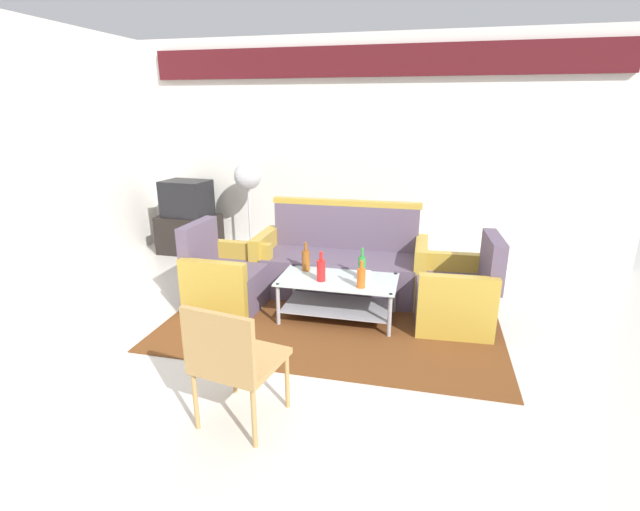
{
  "coord_description": "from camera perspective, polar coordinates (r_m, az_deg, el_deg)",
  "views": [
    {
      "loc": [
        0.76,
        -3.0,
        1.92
      ],
      "look_at": [
        -0.15,
        0.84,
        0.65
      ],
      "focal_mm": 25.67,
      "sensor_mm": 36.0,
      "label": 1
    }
  ],
  "objects": [
    {
      "name": "armchair_right",
      "position": [
        4.4,
        16.7,
        -4.75
      ],
      "size": [
        0.74,
        0.79,
        0.85
      ],
      "rotation": [
        0.0,
        0.0,
        1.62
      ],
      "color": "#5B4C60",
      "rests_on": "rug"
    },
    {
      "name": "bottle_brown",
      "position": [
        4.45,
        -1.77,
        -0.54
      ],
      "size": [
        0.08,
        0.08,
        0.29
      ],
      "color": "brown",
      "rests_on": "coffee_table"
    },
    {
      "name": "bottle_red",
      "position": [
        4.18,
        0.14,
        -1.8
      ],
      "size": [
        0.08,
        0.08,
        0.28
      ],
      "color": "red",
      "rests_on": "coffee_table"
    },
    {
      "name": "armchair_left",
      "position": [
        4.69,
        -11.66,
        -2.95
      ],
      "size": [
        0.72,
        0.78,
        0.85
      ],
      "rotation": [
        0.0,
        0.0,
        -1.6
      ],
      "color": "#5B4C60",
      "rests_on": "rug"
    },
    {
      "name": "ground_plane",
      "position": [
        3.64,
        -0.74,
        -13.99
      ],
      "size": [
        14.0,
        14.0,
        0.0
      ],
      "primitive_type": "plane",
      "color": "beige"
    },
    {
      "name": "wicker_chair",
      "position": [
        2.88,
        -10.89,
        -12.28
      ],
      "size": [
        0.56,
        0.56,
        0.84
      ],
      "rotation": [
        0.0,
        0.0,
        -0.18
      ],
      "color": "#AD844C",
      "rests_on": "ground"
    },
    {
      "name": "rug",
      "position": [
        4.46,
        1.83,
        -7.64
      ],
      "size": [
        3.06,
        2.1,
        0.01
      ],
      "primitive_type": "cube",
      "color": "brown",
      "rests_on": "ground"
    },
    {
      "name": "couch",
      "position": [
        4.95,
        2.6,
        -1.11
      ],
      "size": [
        1.81,
        0.75,
        0.96
      ],
      "rotation": [
        0.0,
        0.0,
        3.15
      ],
      "color": "#5B4C60",
      "rests_on": "rug"
    },
    {
      "name": "television",
      "position": [
        6.5,
        -16.27,
        6.86
      ],
      "size": [
        0.64,
        0.49,
        0.48
      ],
      "rotation": [
        0.0,
        0.0,
        3.05
      ],
      "color": "black",
      "rests_on": "tv_stand"
    },
    {
      "name": "bottle_orange",
      "position": [
        4.05,
        5.16,
        -2.75
      ],
      "size": [
        0.07,
        0.07,
        0.25
      ],
      "color": "#D85919",
      "rests_on": "coffee_table"
    },
    {
      "name": "tv_stand",
      "position": [
        6.61,
        -15.91,
        2.61
      ],
      "size": [
        0.8,
        0.5,
        0.52
      ],
      "primitive_type": "cube",
      "color": "black",
      "rests_on": "ground"
    },
    {
      "name": "wall_back",
      "position": [
        6.12,
        6.38,
        13.57
      ],
      "size": [
        6.52,
        0.19,
        2.8
      ],
      "color": "silver",
      "rests_on": "ground"
    },
    {
      "name": "bottle_green",
      "position": [
        4.28,
        5.24,
        -1.36
      ],
      "size": [
        0.07,
        0.07,
        0.29
      ],
      "color": "#2D8C38",
      "rests_on": "coffee_table"
    },
    {
      "name": "coffee_table",
      "position": [
        4.32,
        2.27,
        -4.61
      ],
      "size": [
        1.1,
        0.6,
        0.4
      ],
      "color": "silver",
      "rests_on": "rug"
    },
    {
      "name": "cup",
      "position": [
        4.2,
        5.92,
        -2.63
      ],
      "size": [
        0.08,
        0.08,
        0.1
      ],
      "primitive_type": "cylinder",
      "color": "silver",
      "rests_on": "coffee_table"
    },
    {
      "name": "pedestal_fan",
      "position": [
        6.12,
        -8.98,
        9.11
      ],
      "size": [
        0.36,
        0.36,
        1.27
      ],
      "color": "#2D2D33",
      "rests_on": "ground"
    }
  ]
}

